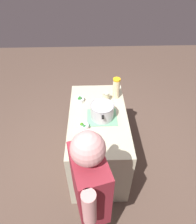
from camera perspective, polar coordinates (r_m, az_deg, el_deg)
ground_plane at (r=2.93m, az=0.00°, el=-13.51°), size 8.00×8.00×0.00m
counter_slab at (r=2.59m, az=0.00°, el=-8.01°), size 1.24×0.67×0.86m
dish_cloth at (r=2.25m, az=1.15°, el=-1.52°), size 0.29×0.34×0.01m
cooking_pot at (r=2.19m, az=1.18°, el=0.31°), size 0.33×0.26×0.18m
lemonade_pitcher at (r=2.48m, az=5.26°, el=6.84°), size 0.09×0.09×0.27m
mason_jar at (r=2.46m, az=2.35°, el=4.45°), size 0.08×0.08×0.12m
broccoli_bowl_front at (r=2.48m, az=-5.40°, el=3.66°), size 0.13×0.13×0.07m
broccoli_bowl_center at (r=2.11m, az=-4.23°, el=-4.22°), size 0.11×0.11×0.08m
broccoli_bowl_back at (r=1.94m, az=-2.99°, el=-9.62°), size 0.13×0.13×0.07m
person_cook at (r=1.63m, az=-2.12°, el=-24.34°), size 0.50×0.28×1.63m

